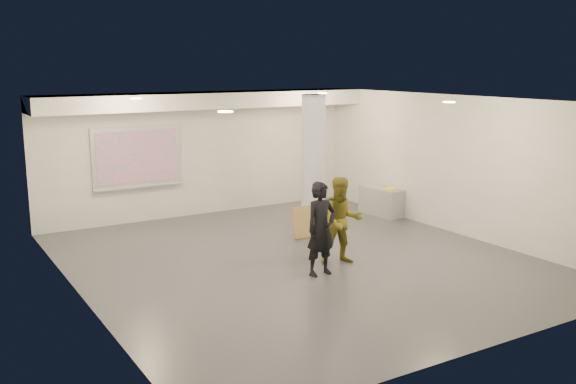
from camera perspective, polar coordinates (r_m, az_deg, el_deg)
floor at (r=12.19m, az=0.98°, el=-6.09°), size 8.00×9.00×0.01m
ceiling at (r=11.65m, az=1.03°, el=8.14°), size 8.00×9.00×0.01m
wall_back at (r=15.77m, az=-7.77°, el=3.41°), size 8.00×0.01×3.00m
wall_front at (r=8.46m, az=17.52°, el=-3.94°), size 8.00×0.01×3.00m
wall_left at (r=10.31m, az=-18.17°, el=-1.29°), size 0.01×9.00×3.00m
wall_right at (r=14.34m, az=14.67°, el=2.35°), size 0.01×9.00×3.00m
soffit_band at (r=15.14m, az=-7.06°, el=8.12°), size 8.00×1.10×0.36m
downlight_nw at (r=12.98m, az=-13.36°, el=8.08°), size 0.22×0.22×0.02m
downlight_ne at (r=14.94m, az=3.07°, el=8.76°), size 0.22×0.22×0.02m
downlight_sw at (r=9.27m, az=-5.58°, el=7.13°), size 0.22×0.22×0.02m
downlight_se at (r=11.86m, az=14.12°, el=7.76°), size 0.22×0.22×0.02m
column at (r=14.12m, az=2.26°, el=2.58°), size 0.52×0.52×3.00m
projection_screen at (r=15.16m, az=-13.25°, el=2.99°), size 2.10×0.13×1.42m
credenza at (r=15.87m, az=8.32°, el=-0.82°), size 0.58×1.19×0.68m
postit_pad at (r=15.66m, az=8.97°, el=0.31°), size 0.24×0.31×0.03m
cardboard_back at (r=13.70m, az=1.55°, el=-2.66°), size 0.63×0.20×0.67m
cardboard_front at (r=13.99m, az=1.56°, el=-2.54°), size 0.55×0.22×0.59m
woman at (r=11.18m, az=2.96°, el=-3.29°), size 0.63×0.44×1.66m
man at (r=11.86m, az=4.81°, el=-2.56°), size 0.95×0.85×1.62m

